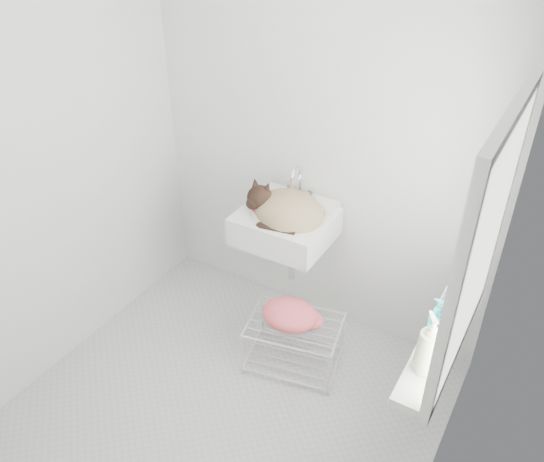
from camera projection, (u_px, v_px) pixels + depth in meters
The scene contains 15 objects.
floor at pixel (231, 403), 3.13m from camera, with size 2.20×2.00×0.02m, color #B3B5B7.
back_wall at pixel (320, 138), 3.17m from camera, with size 2.20×0.02×2.50m, color silver.
right_wall at pixel (470, 298), 1.98m from camera, with size 0.02×2.00×2.50m, color silver.
left_wall at pixel (50, 161), 2.92m from camera, with size 0.02×2.00×2.50m, color silver.
window_glass at pixel (485, 246), 2.08m from camera, with size 0.01×0.80×1.00m, color white.
window_frame at pixel (481, 245), 2.08m from camera, with size 0.04×0.90×1.10m, color white.
windowsill at pixel (442, 339), 2.39m from camera, with size 0.16×0.88×0.04m, color white.
sink at pixel (285, 214), 3.23m from camera, with size 0.54×0.47×0.22m, color white.
faucet at pixel (301, 180), 3.29m from camera, with size 0.20×0.14×0.20m, color silver, non-canonical shape.
cat at pixel (286, 210), 3.19m from camera, with size 0.46×0.38×0.28m.
wire_rack at pixel (294, 344), 3.31m from camera, with size 0.53×0.37×0.32m, color silver.
towel at pixel (290, 320), 3.21m from camera, with size 0.33×0.23×0.14m, color orange.
bottle_a at pixel (424, 370), 2.22m from camera, with size 0.09×0.09×0.23m, color #F4FACC.
bottle_b at pixel (438, 341), 2.36m from camera, with size 0.10×0.10×0.22m, color teal.
bottle_c at pixel (453, 308), 2.53m from camera, with size 0.12×0.12×0.15m, color silver.
Camera 1 is at (1.26, -1.68, 2.54)m, focal length 36.36 mm.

